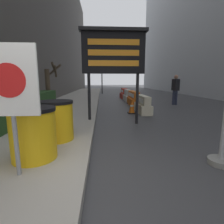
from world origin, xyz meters
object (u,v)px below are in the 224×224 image
Objects in this scene: warning_sign at (10,88)px; pedestrian_worker at (175,87)px; barrel_drum_foreground at (33,133)px; traffic_cone_far at (131,97)px; barrel_drum_middle at (56,120)px; jersey_barrier_orange_near at (134,99)px; message_board at (113,53)px; jersey_barrier_red_striped at (124,94)px; traffic_cone_mid at (130,99)px; traffic_light_near_curb at (102,68)px; jersey_barrier_cream at (143,105)px; jersey_barrier_white at (128,96)px; traffic_cone_near at (132,107)px.

pedestrian_worker is (5.76, 8.27, -0.31)m from warning_sign.
barrel_drum_foreground is 10.49m from traffic_cone_far.
barrel_drum_middle is 0.40× the size of jersey_barrier_orange_near.
pedestrian_worker is (4.17, 4.72, -1.28)m from message_board.
warning_sign is at bearing -104.00° from jersey_barrier_red_striped.
barrel_drum_middle is 0.48× the size of jersey_barrier_red_striped.
barrel_drum_foreground is at bearing -109.76° from traffic_cone_mid.
message_board is 7.46m from traffic_cone_far.
barrel_drum_foreground is at bearing -98.01° from barrel_drum_middle.
jersey_barrier_red_striped is 0.45× the size of traffic_light_near_curb.
jersey_barrier_red_striped reaches higher than jersey_barrier_cream.
jersey_barrier_red_striped reaches higher than traffic_cone_mid.
traffic_cone_far is at bearing -74.32° from traffic_light_near_curb.
message_board is at bearing -102.43° from jersey_barrier_white.
jersey_barrier_orange_near is 2.42m from jersey_barrier_white.
traffic_cone_far is (1.80, 6.93, -2.08)m from message_board.
traffic_cone_far is at bearing 80.61° from traffic_cone_near.
jersey_barrier_white is at bearing 73.45° from warning_sign.
warning_sign is 4.01m from message_board.
message_board is 1.68× the size of jersey_barrier_red_striped.
traffic_light_near_curb reaches higher than warning_sign.
traffic_light_near_curb is (-1.31, 12.60, 2.66)m from traffic_cone_near.
jersey_barrier_red_striped is 1.01× the size of pedestrian_worker.
jersey_barrier_white is (-0.00, 4.84, 0.01)m from jersey_barrier_cream.
warning_sign reaches higher than barrel_drum_middle.
jersey_barrier_cream is at bearing 61.17° from warning_sign.
traffic_cone_near is at bearing -102.07° from jersey_barrier_orange_near.
jersey_barrier_cream is 2.61× the size of traffic_cone_mid.
jersey_barrier_white is 5.05m from traffic_cone_near.
message_board is 14.55m from traffic_light_near_curb.
warning_sign is 0.96× the size of jersey_barrier_red_striped.
jersey_barrier_white is 2.95× the size of traffic_cone_near.
traffic_cone_mid is at bearing -91.17° from jersey_barrier_red_striped.
jersey_barrier_red_striped is 2.82× the size of traffic_cone_mid.
traffic_light_near_curb reaches higher than message_board.
message_board is 1.42× the size of jersey_barrier_orange_near.
barrel_drum_middle reaches higher than jersey_barrier_white.
jersey_barrier_orange_near is at bearing 67.68° from barrel_drum_foreground.
traffic_light_near_curb is (1.09, 16.56, 2.35)m from barrel_drum_middle.
pedestrian_worker is at bearing 48.54° from message_board.
traffic_cone_near is 1.04× the size of traffic_cone_far.
jersey_barrier_cream is 0.58m from traffic_cone_near.
barrel_drum_foreground is 10.43m from jersey_barrier_white.
message_board is (1.56, 3.00, 1.75)m from barrel_drum_foreground.
jersey_barrier_orange_near is 10.50m from traffic_light_near_curb.
jersey_barrier_cream is at bearing -90.00° from jersey_barrier_red_striped.
barrel_drum_foreground is 12.36m from jersey_barrier_red_striped.
barrel_drum_middle is at bearing -125.51° from jersey_barrier_cream.
barrel_drum_foreground is 9.63m from pedestrian_worker.
traffic_cone_near is 0.94× the size of traffic_cone_mid.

